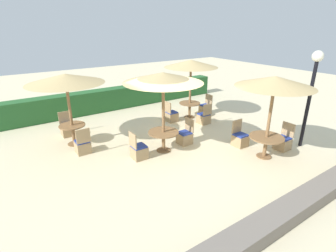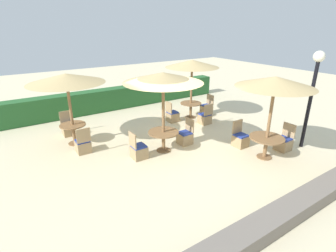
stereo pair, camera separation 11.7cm
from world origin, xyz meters
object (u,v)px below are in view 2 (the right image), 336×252
Objects in this scene: patio_chair_center_east at (185,137)px; round_table_front_right at (266,141)px; patio_chair_front_right_north at (240,139)px; patio_chair_front_right_east at (284,143)px; round_table_center at (163,136)px; parasol_back_left at (66,79)px; lamp_post at (314,81)px; parasol_front_right at (275,82)px; patio_chair_back_left_north at (68,129)px; parasol_back_right at (192,64)px; patio_chair_back_right_west at (172,116)px; patio_chair_back_right_east at (207,109)px; patio_chair_back_left_south at (83,145)px; parasol_center at (163,78)px; patio_chair_back_right_south at (205,118)px; patio_chair_center_west at (138,151)px; round_table_back_right at (191,106)px; round_table_back_left at (73,129)px.

patio_chair_center_east is 2.77m from round_table_front_right.
patio_chair_front_right_east is at bearing 135.37° from patio_chair_front_right_north.
round_table_center is 3.78m from parasol_back_left.
lamp_post reaches higher than patio_chair_front_right_east.
round_table_center is (-4.29, 2.43, -1.80)m from lamp_post.
lamp_post is 1.29× the size of parasol_back_left.
parasol_front_right is 2.87× the size of patio_chair_back_left_north.
patio_chair_front_right_east and patio_chair_back_left_north have the same top height.
patio_chair_front_right_north is (-1.04, 1.02, 0.00)m from patio_chair_front_right_east.
lamp_post is 5.25m from round_table_center.
lamp_post is at bearing -73.38° from parasol_back_right.
patio_chair_back_right_west is 0.35× the size of parasol_front_right.
round_table_center is at bearing 126.39° from patio_chair_back_left_north.
patio_chair_back_right_west is at bearing 177.84° from parasol_back_right.
patio_chair_front_right_north is at bearing -25.80° from round_table_center.
patio_chair_back_right_west reaches higher than round_table_front_right.
patio_chair_back_right_east and patio_chair_back_left_south have the same top height.
patio_chair_back_right_south is at bearing 22.75° from parasol_center.
parasol_back_right is 5.76m from patio_chair_back_left_south.
patio_chair_back_right_south and patio_chair_back_left_south have the same top height.
parasol_back_right is 2.85× the size of patio_chair_front_right_east.
patio_chair_back_right_south is 4.08m from patio_chair_center_west.
patio_chair_back_right_south is 1.00× the size of patio_chair_front_right_north.
parasol_front_right is at bearing -96.90° from patio_chair_back_right_south.
round_table_back_right is at bearing 169.22° from patio_chair_back_left_north.
lamp_post reaches higher than patio_chair_back_right_east.
round_table_back_right is 4.47m from patio_chair_center_west.
round_table_front_right is at bearing 173.78° from lamp_post.
patio_chair_center_west is 1.00× the size of patio_chair_front_right_north.
round_table_back_left is at bearing 56.78° from patio_chair_center_east.
parasol_back_right reaches higher than patio_chair_back_left_north.
patio_chair_back_right_south is 2.46m from patio_chair_front_right_north.
patio_chair_back_right_south is 1.00× the size of patio_chair_front_right_east.
lamp_post is 3.03m from patio_chair_front_right_north.
patio_chair_back_right_west is 0.85× the size of round_table_front_right.
lamp_post reaches higher than round_table_back_left.
patio_chair_back_right_east is 6.29m from patio_chair_back_left_south.
patio_chair_back_right_south is at bearing 159.31° from patio_chair_back_left_north.
patio_chair_back_left_north is at bearing 169.22° from parasol_back_right.
round_table_back_right is 5.31m from round_table_back_left.
round_table_back_left is (-4.88, 3.46, 0.29)m from patio_chair_front_right_north.
patio_chair_back_left_south is (0.06, -0.88, -2.13)m from parasol_back_left.
patio_chair_center_east is 1.00× the size of patio_chair_front_right_east.
patio_chair_front_right_north reaches higher than round_table_back_right.
patio_chair_back_right_south is 0.90× the size of round_table_center.
round_table_center is at bearing -43.31° from parasol_back_left.
patio_chair_front_right_north is at bearing 91.23° from parasol_front_right.
patio_chair_back_right_west is 3.72m from parasol_center.
patio_chair_front_right_east is at bearing -37.16° from round_table_back_left.
patio_chair_front_right_east is at bearing 19.88° from patio_chair_back_right_west.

